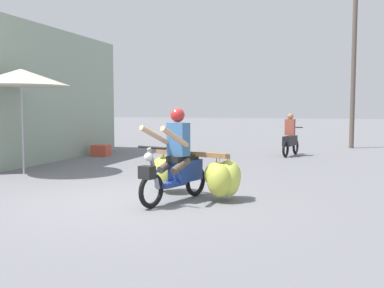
{
  "coord_description": "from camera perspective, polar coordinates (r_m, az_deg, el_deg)",
  "views": [
    {
      "loc": [
        3.14,
        -6.9,
        1.59
      ],
      "look_at": [
        0.7,
        1.15,
        0.9
      ],
      "focal_mm": 41.88,
      "sensor_mm": 36.0,
      "label": 1
    }
  ],
  "objects": [
    {
      "name": "produce_crate",
      "position": [
        14.99,
        -11.53,
        -0.81
      ],
      "size": [
        0.56,
        0.4,
        0.36
      ],
      "primitive_type": "cube",
      "color": "#CC4C38",
      "rests_on": "ground"
    },
    {
      "name": "motorbike_distant_ahead_left",
      "position": [
        15.0,
        12.4,
        0.66
      ],
      "size": [
        0.59,
        1.6,
        1.4
      ],
      "color": "black",
      "rests_on": "ground"
    },
    {
      "name": "motorbike_main_loaded",
      "position": [
        7.83,
        0.03,
        -3.43
      ],
      "size": [
        1.87,
        2.02,
        1.58
      ],
      "color": "black",
      "rests_on": "ground"
    },
    {
      "name": "utility_pole",
      "position": [
        18.62,
        19.88,
        8.83
      ],
      "size": [
        0.18,
        0.18,
        6.06
      ],
      "primitive_type": "cylinder",
      "color": "brown",
      "rests_on": "ground"
    },
    {
      "name": "shopfront_building",
      "position": [
        15.29,
        -22.34,
        5.68
      ],
      "size": [
        3.98,
        6.64,
        3.9
      ],
      "color": "gray",
      "rests_on": "ground"
    },
    {
      "name": "ground_plane",
      "position": [
        7.74,
        -7.52,
        -7.2
      ],
      "size": [
        120.0,
        120.0,
        0.0
      ],
      "primitive_type": "plane",
      "color": "slate"
    },
    {
      "name": "market_umbrella_near_shop",
      "position": [
        11.35,
        -20.94,
        7.93
      ],
      "size": [
        2.27,
        2.27,
        2.49
      ],
      "color": "#99999E",
      "rests_on": "ground"
    }
  ]
}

